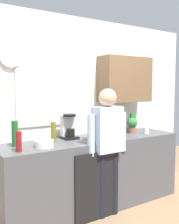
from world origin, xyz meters
TOP-DOWN VIEW (x-y plane):
  - ground_plane at (0.00, 0.00)m, footprint 8.00×8.00m
  - kitchen_counter at (0.00, 0.30)m, footprint 2.53×0.64m
  - dishwasher_panel at (-0.20, -0.03)m, footprint 0.56×0.02m
  - back_wall_assembly at (0.09, 0.70)m, footprint 4.13×0.42m
  - coffee_maker at (-0.28, 0.49)m, footprint 0.20×0.20m
  - bottle_olive_oil at (-0.54, 0.41)m, footprint 0.06×0.06m
  - bottle_clear_soda at (0.83, 0.46)m, footprint 0.09×0.09m
  - bottle_green_wine at (-1.02, 0.41)m, footprint 0.07×0.07m
  - bottle_red_vinegar at (-1.06, 0.14)m, footprint 0.06×0.06m
  - cup_white_mug at (0.86, 0.20)m, footprint 0.08×0.08m
  - mixing_bowl at (-0.76, 0.20)m, footprint 0.22×0.22m
  - potted_plant at (0.72, 0.35)m, footprint 0.15×0.15m
  - dish_soap at (0.15, 0.28)m, footprint 0.06×0.06m
  - person_at_sink at (0.00, 0.00)m, footprint 0.57×0.22m

SIDE VIEW (x-z plane):
  - ground_plane at x=0.00m, z-range 0.00..0.00m
  - dishwasher_panel at x=-0.20m, z-range 0.00..0.84m
  - kitchen_counter at x=0.00m, z-range 0.00..0.93m
  - person_at_sink at x=0.00m, z-range 0.15..1.75m
  - mixing_bowl at x=-0.76m, z-range 0.93..1.01m
  - cup_white_mug at x=0.86m, z-range 0.93..1.03m
  - dish_soap at x=0.15m, z-range 0.92..1.10m
  - bottle_red_vinegar at x=-1.06m, z-range 0.93..1.15m
  - bottle_olive_oil at x=-0.54m, z-range 0.93..1.18m
  - potted_plant at x=0.72m, z-range 0.95..1.18m
  - bottle_clear_soda at x=0.83m, z-range 0.93..1.21m
  - coffee_maker at x=-0.28m, z-range 0.92..1.25m
  - bottle_green_wine at x=-1.02m, z-range 0.93..1.23m
  - back_wall_assembly at x=0.09m, z-range 0.07..2.67m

